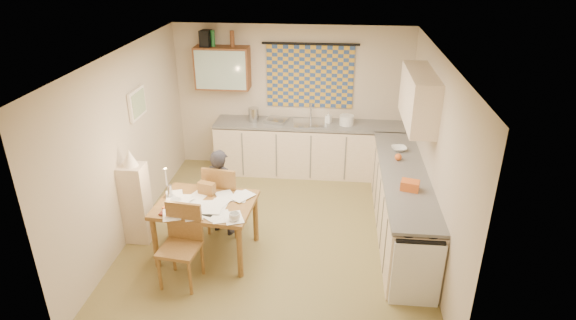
# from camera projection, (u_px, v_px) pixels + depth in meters

# --- Properties ---
(floor) EXTENTS (4.00, 4.50, 0.02)m
(floor) POSITION_uv_depth(u_px,v_px,m) (277.00, 233.00, 6.77)
(floor) COLOR olive
(floor) RESTS_ON ground
(ceiling) EXTENTS (4.00, 4.50, 0.02)m
(ceiling) POSITION_uv_depth(u_px,v_px,m) (275.00, 54.00, 5.71)
(ceiling) COLOR white
(ceiling) RESTS_ON floor
(wall_back) EXTENTS (4.00, 0.02, 2.50)m
(wall_back) POSITION_uv_depth(u_px,v_px,m) (292.00, 98.00, 8.28)
(wall_back) COLOR beige
(wall_back) RESTS_ON floor
(wall_front) EXTENTS (4.00, 0.02, 2.50)m
(wall_front) POSITION_uv_depth(u_px,v_px,m) (245.00, 254.00, 4.20)
(wall_front) COLOR beige
(wall_front) RESTS_ON floor
(wall_left) EXTENTS (0.02, 4.50, 2.50)m
(wall_left) POSITION_uv_depth(u_px,v_px,m) (127.00, 145.00, 6.42)
(wall_left) COLOR beige
(wall_left) RESTS_ON floor
(wall_right) EXTENTS (0.02, 4.50, 2.50)m
(wall_right) POSITION_uv_depth(u_px,v_px,m) (434.00, 157.00, 6.06)
(wall_right) COLOR beige
(wall_right) RESTS_ON floor
(window_blind) EXTENTS (1.45, 0.03, 1.05)m
(window_blind) POSITION_uv_depth(u_px,v_px,m) (310.00, 77.00, 8.05)
(window_blind) COLOR navy
(window_blind) RESTS_ON wall_back
(curtain_rod) EXTENTS (1.60, 0.04, 0.04)m
(curtain_rod) POSITION_uv_depth(u_px,v_px,m) (311.00, 44.00, 7.80)
(curtain_rod) COLOR black
(curtain_rod) RESTS_ON wall_back
(wall_cabinet) EXTENTS (0.90, 0.34, 0.70)m
(wall_cabinet) POSITION_uv_depth(u_px,v_px,m) (223.00, 68.00, 7.99)
(wall_cabinet) COLOR #5D3219
(wall_cabinet) RESTS_ON wall_back
(wall_cabinet_glass) EXTENTS (0.84, 0.02, 0.64)m
(wall_cabinet_glass) POSITION_uv_depth(u_px,v_px,m) (220.00, 70.00, 7.84)
(wall_cabinet_glass) COLOR #99B2A5
(wall_cabinet_glass) RESTS_ON wall_back
(upper_cabinet_right) EXTENTS (0.34, 1.30, 0.70)m
(upper_cabinet_right) POSITION_uv_depth(u_px,v_px,m) (419.00, 98.00, 6.32)
(upper_cabinet_right) COLOR beige
(upper_cabinet_right) RESTS_ON wall_right
(framed_print) EXTENTS (0.04, 0.50, 0.40)m
(framed_print) POSITION_uv_depth(u_px,v_px,m) (137.00, 103.00, 6.59)
(framed_print) COLOR white
(framed_print) RESTS_ON wall_left
(print_canvas) EXTENTS (0.01, 0.42, 0.32)m
(print_canvas) POSITION_uv_depth(u_px,v_px,m) (139.00, 103.00, 6.59)
(print_canvas) COLOR beige
(print_canvas) RESTS_ON wall_left
(counter_back) EXTENTS (3.30, 0.62, 0.92)m
(counter_back) POSITION_uv_depth(u_px,v_px,m) (312.00, 149.00, 8.30)
(counter_back) COLOR beige
(counter_back) RESTS_ON floor
(counter_right) EXTENTS (0.62, 2.95, 0.92)m
(counter_right) POSITION_uv_depth(u_px,v_px,m) (401.00, 203.00, 6.60)
(counter_right) COLOR beige
(counter_right) RESTS_ON floor
(stove) EXTENTS (0.55, 0.55, 0.85)m
(stove) POSITION_uv_depth(u_px,v_px,m) (414.00, 260.00, 5.48)
(stove) COLOR white
(stove) RESTS_ON floor
(sink) EXTENTS (0.60, 0.51, 0.10)m
(sink) POSITION_uv_depth(u_px,v_px,m) (310.00, 125.00, 8.13)
(sink) COLOR silver
(sink) RESTS_ON counter_back
(tap) EXTENTS (0.03, 0.03, 0.28)m
(tap) POSITION_uv_depth(u_px,v_px,m) (311.00, 112.00, 8.21)
(tap) COLOR silver
(tap) RESTS_ON counter_back
(dish_rack) EXTENTS (0.42, 0.39, 0.06)m
(dish_rack) POSITION_uv_depth(u_px,v_px,m) (277.00, 120.00, 8.15)
(dish_rack) COLOR silver
(dish_rack) RESTS_ON counter_back
(kettle) EXTENTS (0.22, 0.22, 0.24)m
(kettle) POSITION_uv_depth(u_px,v_px,m) (254.00, 115.00, 8.15)
(kettle) COLOR silver
(kettle) RESTS_ON counter_back
(mixing_bowl) EXTENTS (0.32, 0.32, 0.16)m
(mixing_bowl) POSITION_uv_depth(u_px,v_px,m) (347.00, 120.00, 8.02)
(mixing_bowl) COLOR white
(mixing_bowl) RESTS_ON counter_back
(soap_bottle) EXTENTS (0.15, 0.15, 0.20)m
(soap_bottle) POSITION_uv_depth(u_px,v_px,m) (328.00, 117.00, 8.09)
(soap_bottle) COLOR white
(soap_bottle) RESTS_ON counter_back
(bowl) EXTENTS (0.30, 0.30, 0.05)m
(bowl) POSITION_uv_depth(u_px,v_px,m) (399.00, 149.00, 7.07)
(bowl) COLOR white
(bowl) RESTS_ON counter_right
(orange_bag) EXTENTS (0.25, 0.21, 0.12)m
(orange_bag) POSITION_uv_depth(u_px,v_px,m) (410.00, 185.00, 5.95)
(orange_bag) COLOR orange
(orange_bag) RESTS_ON counter_right
(fruit_orange) EXTENTS (0.10, 0.10, 0.10)m
(fruit_orange) POSITION_uv_depth(u_px,v_px,m) (398.00, 157.00, 6.74)
(fruit_orange) COLOR orange
(fruit_orange) RESTS_ON counter_right
(speaker) EXTENTS (0.18, 0.22, 0.26)m
(speaker) POSITION_uv_depth(u_px,v_px,m) (206.00, 38.00, 7.81)
(speaker) COLOR black
(speaker) RESTS_ON wall_cabinet
(bottle_green) EXTENTS (0.09, 0.09, 0.26)m
(bottle_green) POSITION_uv_depth(u_px,v_px,m) (213.00, 38.00, 7.80)
(bottle_green) COLOR #195926
(bottle_green) RESTS_ON wall_cabinet
(bottle_brown) EXTENTS (0.08, 0.08, 0.26)m
(bottle_brown) POSITION_uv_depth(u_px,v_px,m) (232.00, 39.00, 7.78)
(bottle_brown) COLOR #5D3219
(bottle_brown) RESTS_ON wall_cabinet
(dining_table) EXTENTS (1.27, 1.00, 0.75)m
(dining_table) POSITION_uv_depth(u_px,v_px,m) (207.00, 228.00, 6.17)
(dining_table) COLOR brown
(dining_table) RESTS_ON floor
(chair_far) EXTENTS (0.53, 0.53, 1.03)m
(chair_far) POSITION_uv_depth(u_px,v_px,m) (226.00, 209.00, 6.71)
(chair_far) COLOR brown
(chair_far) RESTS_ON floor
(chair_near) EXTENTS (0.49, 0.49, 0.97)m
(chair_near) POSITION_uv_depth(u_px,v_px,m) (182.00, 260.00, 5.69)
(chair_near) COLOR brown
(chair_near) RESTS_ON floor
(person) EXTENTS (0.67, 0.62, 1.25)m
(person) POSITION_uv_depth(u_px,v_px,m) (221.00, 192.00, 6.53)
(person) COLOR black
(person) RESTS_ON floor
(shelf_stand) EXTENTS (0.32, 0.30, 1.11)m
(shelf_stand) POSITION_uv_depth(u_px,v_px,m) (136.00, 203.00, 6.39)
(shelf_stand) COLOR beige
(shelf_stand) RESTS_ON floor
(lampshade) EXTENTS (0.20, 0.20, 0.22)m
(lampshade) POSITION_uv_depth(u_px,v_px,m) (130.00, 158.00, 6.11)
(lampshade) COLOR white
(lampshade) RESTS_ON shelf_stand
(letter_rack) EXTENTS (0.24, 0.16, 0.16)m
(letter_rack) POSITION_uv_depth(u_px,v_px,m) (207.00, 188.00, 6.20)
(letter_rack) COLOR brown
(letter_rack) RESTS_ON dining_table
(mug) EXTENTS (0.13, 0.13, 0.10)m
(mug) POSITION_uv_depth(u_px,v_px,m) (235.00, 217.00, 5.61)
(mug) COLOR white
(mug) RESTS_ON dining_table
(magazine) EXTENTS (0.25, 0.29, 0.02)m
(magazine) POSITION_uv_depth(u_px,v_px,m) (163.00, 210.00, 5.84)
(magazine) COLOR maroon
(magazine) RESTS_ON dining_table
(book) EXTENTS (0.41, 0.42, 0.02)m
(book) POSITION_uv_depth(u_px,v_px,m) (170.00, 204.00, 5.97)
(book) COLOR orange
(book) RESTS_ON dining_table
(orange_box) EXTENTS (0.14, 0.11, 0.04)m
(orange_box) POSITION_uv_depth(u_px,v_px,m) (172.00, 213.00, 5.76)
(orange_box) COLOR orange
(orange_box) RESTS_ON dining_table
(eyeglasses) EXTENTS (0.14, 0.08, 0.02)m
(eyeglasses) POSITION_uv_depth(u_px,v_px,m) (207.00, 215.00, 5.73)
(eyeglasses) COLOR black
(eyeglasses) RESTS_ON dining_table
(candle_holder) EXTENTS (0.07, 0.07, 0.18)m
(candle_holder) POSITION_uv_depth(u_px,v_px,m) (170.00, 191.00, 6.11)
(candle_holder) COLOR silver
(candle_holder) RESTS_ON dining_table
(candle) EXTENTS (0.03, 0.03, 0.22)m
(candle) POSITION_uv_depth(u_px,v_px,m) (166.00, 177.00, 6.03)
(candle) COLOR white
(candle) RESTS_ON dining_table
(candle_flame) EXTENTS (0.02, 0.02, 0.02)m
(candle_flame) POSITION_uv_depth(u_px,v_px,m) (166.00, 169.00, 5.97)
(candle_flame) COLOR #FFCC66
(candle_flame) RESTS_ON dining_table
(papers) EXTENTS (1.19, 0.90, 0.03)m
(papers) POSITION_uv_depth(u_px,v_px,m) (208.00, 205.00, 5.94)
(papers) COLOR white
(papers) RESTS_ON dining_table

